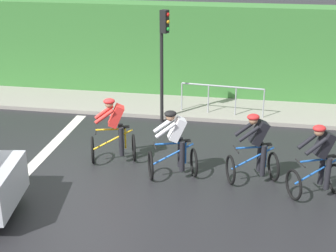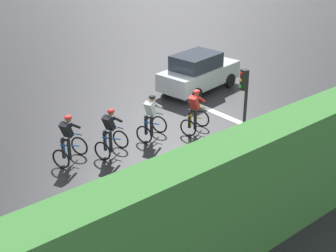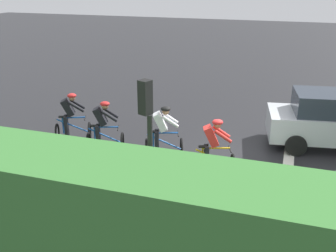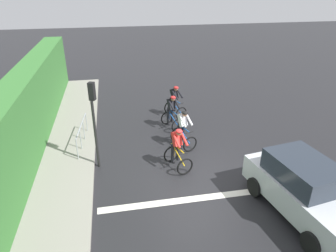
# 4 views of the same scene
# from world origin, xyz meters

# --- Properties ---
(ground_plane) EXTENTS (80.00, 80.00, 0.00)m
(ground_plane) POSITION_xyz_m (0.00, 0.00, 0.00)
(ground_plane) COLOR black
(road_marking_stop_line) EXTENTS (7.00, 0.30, 0.01)m
(road_marking_stop_line) POSITION_xyz_m (0.00, -1.23, 0.00)
(road_marking_stop_line) COLOR silver
(road_marking_stop_line) RESTS_ON ground
(cyclist_lead) EXTENTS (1.07, 1.27, 1.66)m
(cyclist_lead) POSITION_xyz_m (0.40, 5.48, 0.80)
(cyclist_lead) COLOR black
(cyclist_lead) RESTS_ON ground
(cyclist_second) EXTENTS (1.00, 1.24, 1.66)m
(cyclist_second) POSITION_xyz_m (-0.03, 4.13, 0.80)
(cyclist_second) COLOR black
(cyclist_second) RESTS_ON ground
(cyclist_mid) EXTENTS (1.00, 1.24, 1.66)m
(cyclist_mid) POSITION_xyz_m (0.08, 2.30, 0.80)
(cyclist_mid) COLOR black
(cyclist_mid) RESTS_ON ground
(cyclist_fourth) EXTENTS (0.98, 1.24, 1.66)m
(cyclist_fourth) POSITION_xyz_m (-0.52, 0.71, 0.80)
(cyclist_fourth) COLOR black
(cyclist_fourth) RESTS_ON ground
(car_silver) EXTENTS (2.35, 4.31, 1.76)m
(car_silver) POSITION_xyz_m (2.67, -2.45, 0.87)
(car_silver) COLOR #B7BCC1
(car_silver) RESTS_ON ground
(traffic_light_near_crossing) EXTENTS (0.26, 0.30, 3.34)m
(traffic_light_near_crossing) POSITION_xyz_m (-3.44, 1.39, 2.22)
(traffic_light_near_crossing) COLOR black
(traffic_light_near_crossing) RESTS_ON ground
(pedestrian_railing_kerbside) EXTENTS (0.28, 2.56, 1.03)m
(pedestrian_railing_kerbside) POSITION_xyz_m (-4.14, 3.08, 0.75)
(pedestrian_railing_kerbside) COLOR #999EA3
(pedestrian_railing_kerbside) RESTS_ON ground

